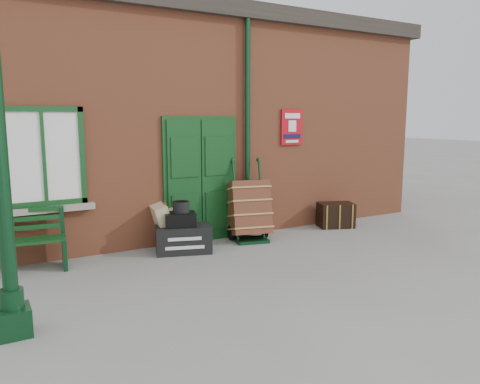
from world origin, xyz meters
TOP-DOWN VIEW (x-y plane):
  - ground at (0.00, 0.00)m, footprint 80.00×80.00m
  - station_building at (-0.00, 3.49)m, footprint 10.30×4.30m
  - canopy_column at (-3.60, -1.00)m, footprint 0.34×0.34m
  - bench at (-3.46, 1.25)m, footprint 1.57×0.66m
  - houdini_trunk at (-0.87, 0.95)m, footprint 1.02×0.76m
  - strongbox at (-0.92, 0.95)m, footprint 0.59×0.50m
  - hatbox at (-0.89, 0.98)m, footprint 0.34×0.34m
  - suitcase_back at (-1.09, 1.25)m, footprint 0.49×0.60m
  - suitcase_front at (-0.91, 1.25)m, footprint 0.43×0.54m
  - porter_trolley at (0.50, 1.12)m, footprint 0.87×0.91m
  - dark_trunk at (2.58, 1.09)m, footprint 0.81×0.67m

SIDE VIEW (x-z plane):
  - ground at x=0.00m, z-range 0.00..0.00m
  - houdini_trunk at x=-0.87m, z-range 0.00..0.45m
  - dark_trunk at x=2.58m, z-range 0.00..0.50m
  - suitcase_front at x=-0.91m, z-range 0.00..0.69m
  - suitcase_back at x=-1.09m, z-range 0.00..0.80m
  - bench at x=-3.46m, z-range 0.00..0.95m
  - porter_trolley at x=0.50m, z-range -0.17..1.30m
  - strongbox at x=-0.92m, z-range 0.45..0.68m
  - hatbox at x=-0.89m, z-range 0.68..0.86m
  - canopy_column at x=-3.60m, z-range -0.40..3.21m
  - station_building at x=0.00m, z-range -0.02..4.34m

